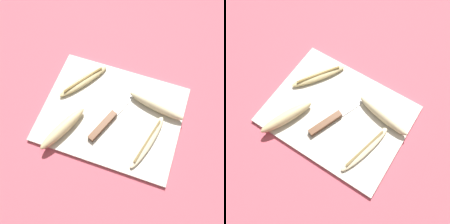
# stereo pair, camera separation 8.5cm
# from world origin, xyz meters

# --- Properties ---
(ground_plane) EXTENTS (4.00, 4.00, 0.00)m
(ground_plane) POSITION_xyz_m (0.00, 0.00, 0.00)
(ground_plane) COLOR #C65160
(cutting_board) EXTENTS (0.45, 0.35, 0.01)m
(cutting_board) POSITION_xyz_m (0.00, 0.00, 0.01)
(cutting_board) COLOR beige
(cutting_board) RESTS_ON ground_plane
(knife) EXTENTS (0.11, 0.23, 0.02)m
(knife) POSITION_xyz_m (-0.01, -0.04, 0.02)
(knife) COLOR brown
(knife) RESTS_ON cutting_board
(banana_pale_long) EXTENTS (0.08, 0.20, 0.02)m
(banana_pale_long) POSITION_xyz_m (0.14, -0.06, 0.02)
(banana_pale_long) COLOR beige
(banana_pale_long) RESTS_ON cutting_board
(banana_cream_curved) EXTENTS (0.20, 0.07, 0.04)m
(banana_cream_curved) POSITION_xyz_m (0.13, 0.07, 0.03)
(banana_cream_curved) COLOR beige
(banana_cream_curved) RESTS_ON cutting_board
(banana_spotted_left) EXTENTS (0.14, 0.18, 0.02)m
(banana_spotted_left) POSITION_xyz_m (-0.13, 0.08, 0.02)
(banana_spotted_left) COLOR #DBC684
(banana_spotted_left) RESTS_ON cutting_board
(banana_mellow_near) EXTENTS (0.11, 0.18, 0.04)m
(banana_mellow_near) POSITION_xyz_m (-0.13, -0.11, 0.03)
(banana_mellow_near) COLOR beige
(banana_mellow_near) RESTS_ON cutting_board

